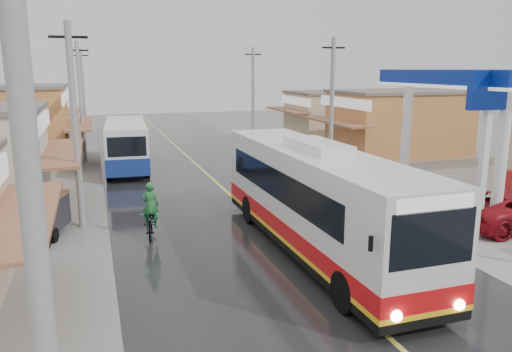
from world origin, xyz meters
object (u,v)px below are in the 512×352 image
(second_bus, at_px, (126,144))
(cyclist, at_px, (150,219))
(tricycle_far, at_px, (46,213))
(tricycle_near, at_px, (34,219))
(coach_bus, at_px, (315,199))

(second_bus, relative_size, cyclist, 4.18)
(cyclist, xyz_separation_m, tricycle_far, (-3.75, 1.39, 0.19))
(tricycle_near, bearing_deg, second_bus, 77.34)
(cyclist, bearing_deg, coach_bus, -25.07)
(second_bus, distance_m, cyclist, 13.67)
(coach_bus, bearing_deg, tricycle_far, 151.98)
(coach_bus, distance_m, tricycle_near, 10.24)
(coach_bus, relative_size, tricycle_far, 5.36)
(tricycle_near, bearing_deg, cyclist, -5.12)
(tricycle_far, bearing_deg, second_bus, 88.48)
(second_bus, bearing_deg, tricycle_near, -104.96)
(cyclist, height_order, tricycle_near, cyclist)
(coach_bus, relative_size, second_bus, 1.38)
(second_bus, xyz_separation_m, cyclist, (-0.07, -13.64, -0.88))
(tricycle_near, distance_m, tricycle_far, 0.73)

